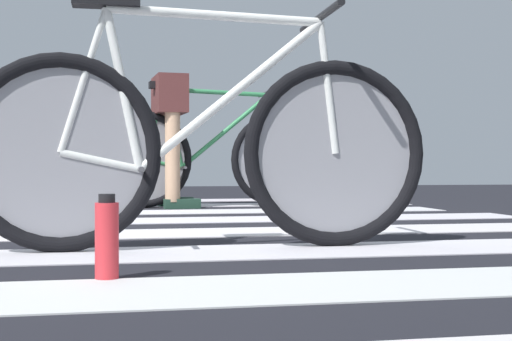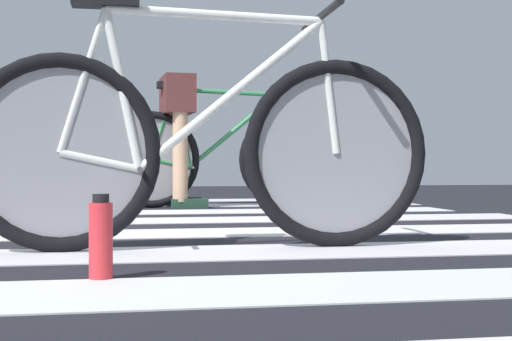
# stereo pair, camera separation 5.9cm
# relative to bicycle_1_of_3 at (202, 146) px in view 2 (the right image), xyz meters

# --- Properties ---
(ground) EXTENTS (18.00, 14.00, 0.02)m
(ground) POSITION_rel_bicycle_1_of_3_xyz_m (-0.67, 1.12, -0.40)
(ground) COLOR black
(crosswalk_markings) EXTENTS (5.47, 5.79, 0.00)m
(crosswalk_markings) POSITION_rel_bicycle_1_of_3_xyz_m (-0.64, 1.02, -0.38)
(crosswalk_markings) COLOR silver
(crosswalk_markings) RESTS_ON ground
(bicycle_1_of_3) EXTENTS (1.74, 0.52, 0.93)m
(bicycle_1_of_3) POSITION_rel_bicycle_1_of_3_xyz_m (0.00, 0.00, 0.00)
(bicycle_1_of_3) COLOR black
(bicycle_1_of_3) RESTS_ON ground
(bicycle_2_of_3) EXTENTS (1.73, 0.52, 0.93)m
(bicycle_2_of_3) POSITION_rel_bicycle_1_of_3_xyz_m (0.39, 2.71, 0.00)
(bicycle_2_of_3) COLOR black
(bicycle_2_of_3) RESTS_ON ground
(cyclist_2_of_3) EXTENTS (0.34, 0.43, 0.98)m
(cyclist_2_of_3) POSITION_rel_bicycle_1_of_3_xyz_m (0.08, 2.69, 0.25)
(cyclist_2_of_3) COLOR tan
(cyclist_2_of_3) RESTS_ON ground
(water_bottle) EXTENTS (0.06, 0.06, 0.23)m
(water_bottle) POSITION_rel_bicycle_1_of_3_xyz_m (-0.34, -0.64, -0.27)
(water_bottle) COLOR red
(water_bottle) RESTS_ON ground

